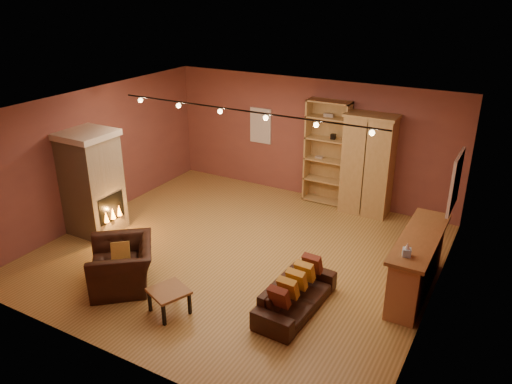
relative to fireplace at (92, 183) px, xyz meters
The scene contains 16 objects.
floor 3.28m from the fireplace, 11.16° to the left, with size 7.00×7.00×0.00m, color olive.
ceiling 3.55m from the fireplace, 11.16° to the left, with size 7.00×7.00×0.00m, color brown.
back_wall 4.92m from the fireplace, 51.69° to the left, with size 7.00×0.02×2.80m, color brown.
left_wall 0.83m from the fireplace, 127.41° to the left, with size 0.02×6.50×2.80m, color brown.
right_wall 6.58m from the fireplace, ahead, with size 0.02×6.50×2.80m, color brown.
fireplace is the anchor object (origin of this frame).
back_window 4.24m from the fireplace, 65.55° to the left, with size 0.56×0.04×0.86m, color silver.
bookcase 5.14m from the fireplace, 46.45° to the left, with size 0.98×0.38×2.39m.
armoire 5.77m from the fireplace, 38.18° to the left, with size 1.10×0.63×2.24m.
bar_counter 6.34m from the fireplace, ahead, with size 0.58×2.16×1.03m.
tissue_box 6.20m from the fireplace, ahead, with size 0.16×0.16×0.23m.
right_window 6.84m from the fireplace, 17.08° to the left, with size 0.05×0.90×1.00m, color silver.
loveseat 4.81m from the fireplace, ahead, with size 0.57×1.71×0.73m.
armchair 2.34m from the fireplace, 33.83° to the right, with size 1.34×1.39×1.03m.
coffee_table 3.48m from the fireplace, 26.10° to the right, with size 0.70×0.70×0.41m.
track_rail 3.54m from the fireplace, 14.74° to the left, with size 5.20×0.09×0.13m.
Camera 1 is at (4.35, -7.07, 4.78)m, focal length 35.00 mm.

